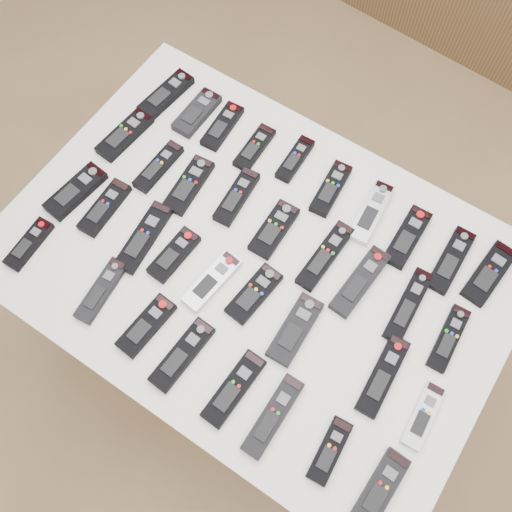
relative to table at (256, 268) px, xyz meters
The scene contains 38 objects.
ground 0.73m from the table, 108.22° to the left, with size 4.00×4.00×0.00m, color #8A6746.
table is the anchor object (origin of this frame).
remote_0 0.57m from the table, 150.40° to the left, with size 0.06×0.18×0.02m, color black.
remote_1 0.48m from the table, 144.09° to the left, with size 0.06×0.16×0.02m, color black.
remote_2 0.41m from the table, 136.76° to the left, with size 0.05×0.16×0.02m, color black.
remote_3 0.33m from the table, 124.29° to the left, with size 0.05×0.15×0.02m, color black.
remote_4 0.32m from the table, 103.63° to the left, with size 0.04×0.15×0.02m, color black.
remote_5 0.29m from the table, 78.73° to the left, with size 0.05×0.16×0.02m, color black.
remote_6 0.33m from the table, 56.75° to the left, with size 0.05×0.18×0.02m, color #B7B7BC.
remote_7 0.39m from the table, 41.96° to the left, with size 0.06×0.17×0.02m, color black.
remote_8 0.49m from the table, 32.78° to the left, with size 0.05×0.19×0.02m, color black.
remote_9 0.58m from the table, 29.37° to the left, with size 0.06×0.18×0.02m, color black.
remote_10 0.52m from the table, 167.95° to the left, with size 0.06×0.18×0.02m, color black.
remote_11 0.38m from the table, 168.05° to the left, with size 0.05×0.17×0.02m, color black.
remote_12 0.28m from the table, 163.84° to the left, with size 0.06×0.17×0.02m, color black.
remote_13 0.19m from the table, 139.81° to the left, with size 0.05×0.17×0.02m, color black.
remote_14 0.11m from the table, 93.15° to the left, with size 0.06×0.16×0.02m, color black.
remote_15 0.19m from the table, 35.02° to the left, with size 0.05×0.20×0.02m, color black.
remote_16 0.27m from the table, 19.34° to the left, with size 0.05×0.20×0.02m, color black.
remote_17 0.39m from the table, 14.64° to the left, with size 0.05×0.20×0.02m, color black.
remote_18 0.50m from the table, ahead, with size 0.04×0.17×0.02m, color black.
remote_19 0.51m from the table, 168.25° to the right, with size 0.06×0.18×0.02m, color black.
remote_20 0.42m from the table, 166.26° to the right, with size 0.05×0.17×0.02m, color black.
remote_21 0.30m from the table, 157.68° to the right, with size 0.06×0.20×0.02m, color black.
remote_22 0.22m from the table, 148.43° to the right, with size 0.05×0.15×0.02m, color black.
remote_23 0.14m from the table, 116.24° to the right, with size 0.05×0.17×0.02m, color #B7B7BC.
remote_24 0.12m from the table, 59.23° to the right, with size 0.06×0.16×0.02m, color black.
remote_25 0.22m from the table, 29.94° to the right, with size 0.06×0.18×0.02m, color black.
remote_26 0.42m from the table, 11.89° to the right, with size 0.05×0.20×0.02m, color black.
remote_27 0.54m from the table, 12.37° to the right, with size 0.04×0.15×0.02m, color silver.
remote_28 0.58m from the table, 150.15° to the right, with size 0.04×0.15×0.02m, color black.
remote_29 0.39m from the table, 133.37° to the right, with size 0.04×0.17×0.02m, color black.
remote_30 0.32m from the table, 112.16° to the right, with size 0.05×0.16×0.02m, color black.
remote_31 0.31m from the table, 91.15° to the right, with size 0.05×0.18×0.02m, color black.
remote_32 0.33m from the table, 65.21° to the right, with size 0.05×0.18×0.02m, color black.
remote_33 0.39m from the table, 50.84° to the right, with size 0.05×0.19×0.02m, color black.
remote_34 0.49m from the table, 37.17° to the right, with size 0.05×0.14×0.02m, color black.
remote_35 0.60m from the table, 30.29° to the right, with size 0.05×0.17×0.02m, color black.
Camera 1 is at (0.35, -0.57, 2.08)m, focal length 40.00 mm.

